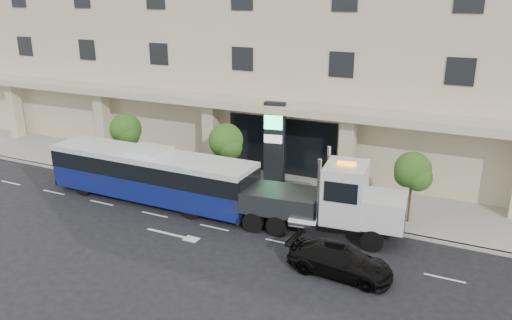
{
  "coord_description": "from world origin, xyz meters",
  "views": [
    {
      "loc": [
        12.79,
        -22.94,
        12.13
      ],
      "look_at": [
        0.88,
        2.0,
        3.0
      ],
      "focal_mm": 35.0,
      "sensor_mm": 36.0,
      "label": 1
    }
  ],
  "objects_px": {
    "tow_truck": "(327,202)",
    "black_sedan": "(340,260)",
    "signage_pylon": "(274,143)",
    "city_bus": "(151,174)"
  },
  "relations": [
    {
      "from": "signage_pylon",
      "to": "city_bus",
      "type": "bearing_deg",
      "value": -145.4
    },
    {
      "from": "city_bus",
      "to": "black_sedan",
      "type": "height_order",
      "value": "city_bus"
    },
    {
      "from": "black_sedan",
      "to": "signage_pylon",
      "type": "bearing_deg",
      "value": 41.92
    },
    {
      "from": "city_bus",
      "to": "signage_pylon",
      "type": "xyz_separation_m",
      "value": [
        5.73,
        5.71,
        1.22
      ]
    },
    {
      "from": "city_bus",
      "to": "tow_truck",
      "type": "xyz_separation_m",
      "value": [
        11.14,
        0.26,
        0.12
      ]
    },
    {
      "from": "tow_truck",
      "to": "black_sedan",
      "type": "xyz_separation_m",
      "value": [
        1.8,
        -3.61,
        -1.17
      ]
    },
    {
      "from": "tow_truck",
      "to": "black_sedan",
      "type": "relative_size",
      "value": 2.07
    },
    {
      "from": "tow_truck",
      "to": "signage_pylon",
      "type": "distance_m",
      "value": 7.76
    },
    {
      "from": "tow_truck",
      "to": "black_sedan",
      "type": "distance_m",
      "value": 4.2
    },
    {
      "from": "tow_truck",
      "to": "signage_pylon",
      "type": "xyz_separation_m",
      "value": [
        -5.41,
        5.45,
        1.09
      ]
    }
  ]
}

